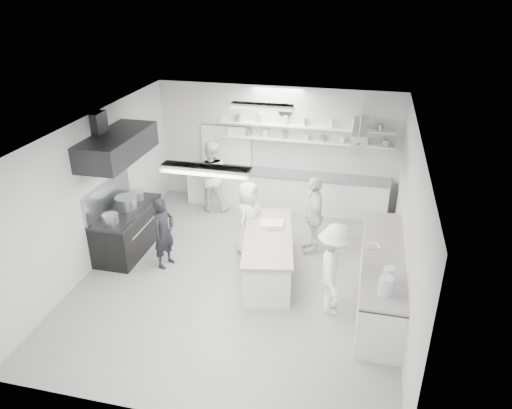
% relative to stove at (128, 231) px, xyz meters
% --- Properties ---
extents(floor, '(6.00, 7.00, 0.02)m').
position_rel_stove_xyz_m(floor, '(2.60, -0.40, -0.46)').
color(floor, '#9A9A9A').
rests_on(floor, ground).
extents(ceiling, '(6.00, 7.00, 0.02)m').
position_rel_stove_xyz_m(ceiling, '(2.60, -0.40, 2.56)').
color(ceiling, white).
rests_on(ceiling, wall_back).
extents(wall_back, '(6.00, 0.04, 3.00)m').
position_rel_stove_xyz_m(wall_back, '(2.60, 3.10, 1.05)').
color(wall_back, silver).
rests_on(wall_back, floor).
extents(wall_front, '(6.00, 0.04, 3.00)m').
position_rel_stove_xyz_m(wall_front, '(2.60, -3.90, 1.05)').
color(wall_front, silver).
rests_on(wall_front, floor).
extents(wall_left, '(0.04, 7.00, 3.00)m').
position_rel_stove_xyz_m(wall_left, '(-0.40, -0.40, 1.05)').
color(wall_left, silver).
rests_on(wall_left, floor).
extents(wall_right, '(0.04, 7.00, 3.00)m').
position_rel_stove_xyz_m(wall_right, '(5.60, -0.40, 1.05)').
color(wall_right, silver).
rests_on(wall_right, floor).
extents(stove, '(0.80, 1.80, 0.90)m').
position_rel_stove_xyz_m(stove, '(0.00, 0.00, 0.00)').
color(stove, black).
rests_on(stove, floor).
extents(exhaust_hood, '(0.85, 2.00, 0.50)m').
position_rel_stove_xyz_m(exhaust_hood, '(0.00, -0.00, 1.90)').
color(exhaust_hood, black).
rests_on(exhaust_hood, wall_left).
extents(back_counter, '(5.00, 0.60, 0.92)m').
position_rel_stove_xyz_m(back_counter, '(2.90, 2.80, 0.01)').
color(back_counter, white).
rests_on(back_counter, floor).
extents(shelf_lower, '(4.20, 0.26, 0.04)m').
position_rel_stove_xyz_m(shelf_lower, '(3.30, 2.97, 1.30)').
color(shelf_lower, white).
rests_on(shelf_lower, wall_back).
extents(shelf_upper, '(4.20, 0.26, 0.04)m').
position_rel_stove_xyz_m(shelf_upper, '(3.30, 2.97, 1.65)').
color(shelf_upper, white).
rests_on(shelf_upper, wall_back).
extents(pass_through_window, '(1.30, 0.04, 1.00)m').
position_rel_stove_xyz_m(pass_through_window, '(1.30, 3.08, 1.00)').
color(pass_through_window, black).
rests_on(pass_through_window, wall_back).
extents(wall_clock, '(0.32, 0.05, 0.32)m').
position_rel_stove_xyz_m(wall_clock, '(2.80, 3.06, 2.00)').
color(wall_clock, silver).
rests_on(wall_clock, wall_back).
extents(right_counter, '(0.74, 3.30, 0.94)m').
position_rel_stove_xyz_m(right_counter, '(5.25, -0.60, 0.02)').
color(right_counter, white).
rests_on(right_counter, floor).
extents(pot_rack, '(0.30, 1.60, 0.40)m').
position_rel_stove_xyz_m(pot_rack, '(4.60, 2.00, 1.85)').
color(pot_rack, '#A0A1A4').
rests_on(pot_rack, ceiling).
extents(light_fixture_front, '(1.30, 0.25, 0.10)m').
position_rel_stove_xyz_m(light_fixture_front, '(2.60, -2.20, 2.49)').
color(light_fixture_front, white).
rests_on(light_fixture_front, ceiling).
extents(light_fixture_rear, '(1.30, 0.25, 0.10)m').
position_rel_stove_xyz_m(light_fixture_rear, '(2.60, 1.40, 2.49)').
color(light_fixture_rear, white).
rests_on(light_fixture_rear, ceiling).
extents(prep_island, '(1.25, 2.36, 0.83)m').
position_rel_stove_xyz_m(prep_island, '(3.09, -0.25, -0.04)').
color(prep_island, white).
rests_on(prep_island, floor).
extents(stove_pot, '(0.46, 0.46, 0.30)m').
position_rel_stove_xyz_m(stove_pot, '(0.00, 0.09, 0.61)').
color(stove_pot, '#A0A1A4').
rests_on(stove_pot, stove).
extents(cook_stove, '(0.50, 0.63, 1.51)m').
position_rel_stove_xyz_m(cook_stove, '(1.01, -0.39, 0.30)').
color(cook_stove, black).
rests_on(cook_stove, floor).
extents(cook_back, '(0.95, 0.78, 1.78)m').
position_rel_stove_xyz_m(cook_back, '(1.13, 2.30, 0.44)').
color(cook_back, white).
rests_on(cook_back, floor).
extents(cook_island_left, '(0.62, 0.84, 1.58)m').
position_rel_stove_xyz_m(cook_island_left, '(2.50, 0.55, 0.34)').
color(cook_island_left, white).
rests_on(cook_island_left, floor).
extents(cook_island_right, '(0.66, 1.07, 1.69)m').
position_rel_stove_xyz_m(cook_island_right, '(3.82, 0.88, 0.40)').
color(cook_island_right, white).
rests_on(cook_island_right, floor).
extents(cook_right, '(0.72, 1.14, 1.69)m').
position_rel_stove_xyz_m(cook_right, '(4.43, -1.10, 0.39)').
color(cook_right, white).
rests_on(cook_right, floor).
extents(bowl_island_a, '(0.30, 0.30, 0.07)m').
position_rel_stove_xyz_m(bowl_island_a, '(3.09, 0.09, 0.41)').
color(bowl_island_a, '#A0A1A4').
rests_on(bowl_island_a, prep_island).
extents(bowl_island_b, '(0.24, 0.24, 0.06)m').
position_rel_stove_xyz_m(bowl_island_b, '(3.11, -0.82, 0.41)').
color(bowl_island_b, white).
rests_on(bowl_island_b, prep_island).
extents(bowl_right, '(0.31, 0.31, 0.06)m').
position_rel_stove_xyz_m(bowl_right, '(5.05, -0.40, 0.52)').
color(bowl_right, white).
rests_on(bowl_right, right_counter).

